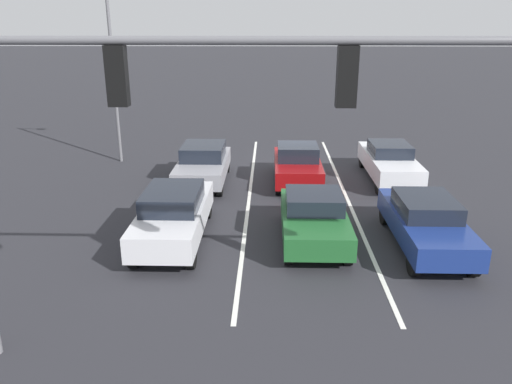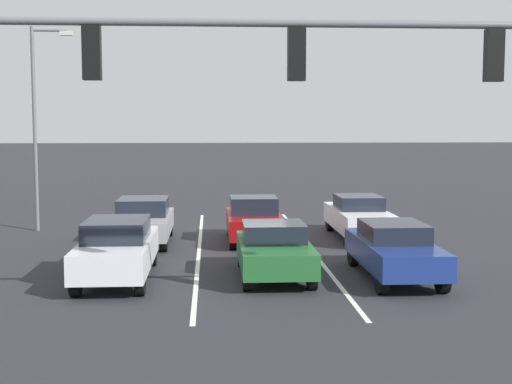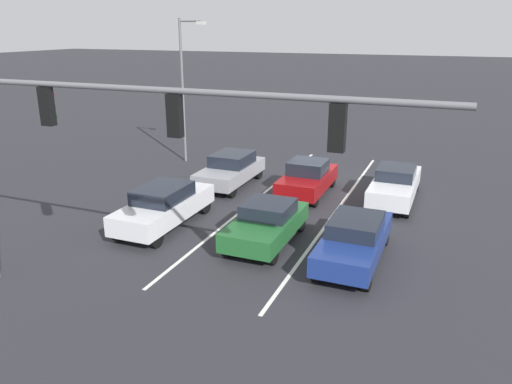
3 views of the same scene
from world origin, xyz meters
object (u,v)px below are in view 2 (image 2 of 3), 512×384
(traffic_signal_gantry, at_px, (177,84))
(car_navy_leftlane_front, at_px, (394,249))
(car_gray_rightlane_second, at_px, (143,220))
(car_maroon_midlane_second, at_px, (254,220))
(car_silver_rightlane_front, at_px, (117,248))
(car_white_leftlane_second, at_px, (359,217))
(car_darkgreen_midlane_front, at_px, (274,250))
(street_lamp_right_shoulder, at_px, (39,115))

(traffic_signal_gantry, bearing_deg, car_navy_leftlane_front, -136.30)
(car_gray_rightlane_second, relative_size, car_maroon_midlane_second, 1.06)
(car_silver_rightlane_front, distance_m, car_maroon_midlane_second, 6.83)
(car_navy_leftlane_front, relative_size, car_gray_rightlane_second, 1.07)
(car_white_leftlane_second, bearing_deg, car_navy_leftlane_front, 86.28)
(car_white_leftlane_second, bearing_deg, car_darkgreen_midlane_front, 60.02)
(car_navy_leftlane_front, relative_size, car_white_leftlane_second, 0.96)
(street_lamp_right_shoulder, bearing_deg, car_darkgreen_midlane_front, 132.86)
(car_navy_leftlane_front, relative_size, street_lamp_right_shoulder, 0.61)
(car_navy_leftlane_front, xyz_separation_m, street_lamp_right_shoulder, (11.10, -8.93, 3.56))
(car_maroon_midlane_second, relative_size, street_lamp_right_shoulder, 0.54)
(traffic_signal_gantry, bearing_deg, car_darkgreen_midlane_front, -112.46)
(car_darkgreen_midlane_front, bearing_deg, street_lamp_right_shoulder, -47.14)
(car_white_leftlane_second, relative_size, street_lamp_right_shoulder, 0.63)
(car_gray_rightlane_second, height_order, street_lamp_right_shoulder, street_lamp_right_shoulder)
(traffic_signal_gantry, relative_size, street_lamp_right_shoulder, 1.67)
(car_silver_rightlane_front, height_order, car_maroon_midlane_second, car_silver_rightlane_front)
(street_lamp_right_shoulder, bearing_deg, traffic_signal_gantry, 112.28)
(car_navy_leftlane_front, xyz_separation_m, car_maroon_midlane_second, (3.30, -5.90, -0.01))
(car_darkgreen_midlane_front, relative_size, car_maroon_midlane_second, 1.00)
(car_navy_leftlane_front, distance_m, street_lamp_right_shoulder, 14.68)
(car_white_leftlane_second, relative_size, car_maroon_midlane_second, 1.18)
(car_gray_rightlane_second, distance_m, car_white_leftlane_second, 7.47)
(car_silver_rightlane_front, bearing_deg, car_white_leftlane_second, -140.94)
(car_navy_leftlane_front, height_order, traffic_signal_gantry, traffic_signal_gantry)
(car_darkgreen_midlane_front, bearing_deg, car_navy_leftlane_front, 174.15)
(car_navy_leftlane_front, bearing_deg, car_darkgreen_midlane_front, -5.85)
(traffic_signal_gantry, bearing_deg, car_silver_rightlane_front, -71.28)
(car_darkgreen_midlane_front, relative_size, street_lamp_right_shoulder, 0.54)
(car_darkgreen_midlane_front, relative_size, car_navy_leftlane_front, 0.88)
(car_navy_leftlane_front, xyz_separation_m, car_silver_rightlane_front, (7.16, -0.26, 0.05))
(car_navy_leftlane_front, distance_m, traffic_signal_gantry, 8.39)
(car_maroon_midlane_second, distance_m, traffic_signal_gantry, 11.88)
(car_darkgreen_midlane_front, height_order, car_gray_rightlane_second, car_gray_rightlane_second)
(car_silver_rightlane_front, bearing_deg, car_darkgreen_midlane_front, -179.24)
(car_darkgreen_midlane_front, distance_m, car_white_leftlane_second, 7.04)
(car_gray_rightlane_second, bearing_deg, car_silver_rightlane_front, 88.63)
(car_gray_rightlane_second, bearing_deg, car_navy_leftlane_front, 140.32)
(car_silver_rightlane_front, distance_m, car_gray_rightlane_second, 5.57)
(car_maroon_midlane_second, bearing_deg, traffic_signal_gantry, 79.49)
(car_navy_leftlane_front, bearing_deg, car_gray_rightlane_second, -39.68)
(car_silver_rightlane_front, relative_size, car_white_leftlane_second, 0.99)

